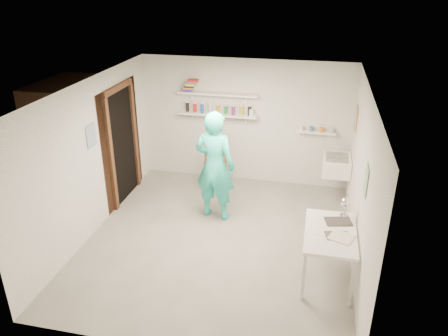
% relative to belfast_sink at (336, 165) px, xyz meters
% --- Properties ---
extents(floor, '(4.00, 4.50, 0.02)m').
position_rel_belfast_sink_xyz_m(floor, '(-1.75, -1.70, -0.71)').
color(floor, slate).
rests_on(floor, ground).
extents(ceiling, '(4.00, 4.50, 0.02)m').
position_rel_belfast_sink_xyz_m(ceiling, '(-1.75, -1.70, 1.71)').
color(ceiling, silver).
rests_on(ceiling, wall_back).
extents(wall_back, '(4.00, 0.02, 2.40)m').
position_rel_belfast_sink_xyz_m(wall_back, '(-1.75, 0.56, 0.50)').
color(wall_back, silver).
rests_on(wall_back, ground).
extents(wall_front, '(4.00, 0.02, 2.40)m').
position_rel_belfast_sink_xyz_m(wall_front, '(-1.75, -3.96, 0.50)').
color(wall_front, silver).
rests_on(wall_front, ground).
extents(wall_left, '(0.02, 4.50, 2.40)m').
position_rel_belfast_sink_xyz_m(wall_left, '(-3.76, -1.70, 0.50)').
color(wall_left, silver).
rests_on(wall_left, ground).
extents(wall_right, '(0.02, 4.50, 2.40)m').
position_rel_belfast_sink_xyz_m(wall_right, '(0.26, -1.70, 0.50)').
color(wall_right, silver).
rests_on(wall_right, ground).
extents(doorway_recess, '(0.02, 0.90, 2.00)m').
position_rel_belfast_sink_xyz_m(doorway_recess, '(-3.74, -0.65, 0.30)').
color(doorway_recess, black).
rests_on(doorway_recess, wall_left).
extents(corridor_box, '(1.40, 1.50, 2.10)m').
position_rel_belfast_sink_xyz_m(corridor_box, '(-4.45, -0.65, 0.35)').
color(corridor_box, brown).
rests_on(corridor_box, ground).
extents(door_lintel, '(0.06, 1.05, 0.10)m').
position_rel_belfast_sink_xyz_m(door_lintel, '(-3.72, -0.65, 1.35)').
color(door_lintel, brown).
rests_on(door_lintel, wall_left).
extents(door_jamb_near, '(0.06, 0.10, 2.00)m').
position_rel_belfast_sink_xyz_m(door_jamb_near, '(-3.72, -1.15, 0.30)').
color(door_jamb_near, brown).
rests_on(door_jamb_near, ground).
extents(door_jamb_far, '(0.06, 0.10, 2.00)m').
position_rel_belfast_sink_xyz_m(door_jamb_far, '(-3.72, -0.15, 0.30)').
color(door_jamb_far, brown).
rests_on(door_jamb_far, ground).
extents(shelf_lower, '(1.50, 0.22, 0.03)m').
position_rel_belfast_sink_xyz_m(shelf_lower, '(-2.25, 0.43, 0.65)').
color(shelf_lower, white).
rests_on(shelf_lower, wall_back).
extents(shelf_upper, '(1.50, 0.22, 0.03)m').
position_rel_belfast_sink_xyz_m(shelf_upper, '(-2.25, 0.43, 1.05)').
color(shelf_upper, white).
rests_on(shelf_upper, wall_back).
extents(ledge_shelf, '(0.70, 0.14, 0.03)m').
position_rel_belfast_sink_xyz_m(ledge_shelf, '(-0.40, 0.47, 0.42)').
color(ledge_shelf, white).
rests_on(ledge_shelf, wall_back).
extents(poster_left, '(0.01, 0.28, 0.36)m').
position_rel_belfast_sink_xyz_m(poster_left, '(-3.74, -1.65, 0.85)').
color(poster_left, '#334C7F').
rests_on(poster_left, wall_left).
extents(poster_right_a, '(0.01, 0.34, 0.42)m').
position_rel_belfast_sink_xyz_m(poster_right_a, '(0.24, 0.10, 0.85)').
color(poster_right_a, '#995933').
rests_on(poster_right_a, wall_right).
extents(poster_right_b, '(0.01, 0.30, 0.38)m').
position_rel_belfast_sink_xyz_m(poster_right_b, '(0.24, -2.25, 0.80)').
color(poster_right_b, '#3F724C').
rests_on(poster_right_b, wall_right).
extents(belfast_sink, '(0.48, 0.60, 0.30)m').
position_rel_belfast_sink_xyz_m(belfast_sink, '(0.00, 0.00, 0.00)').
color(belfast_sink, white).
rests_on(belfast_sink, wall_right).
extents(man, '(0.75, 0.56, 1.87)m').
position_rel_belfast_sink_xyz_m(man, '(-1.97, -1.01, 0.23)').
color(man, '#2AD2BC').
rests_on(man, ground).
extents(wall_clock, '(0.34, 0.10, 0.34)m').
position_rel_belfast_sink_xyz_m(wall_clock, '(-2.01, -0.79, 0.54)').
color(wall_clock, beige).
rests_on(wall_clock, man).
extents(wooden_chair, '(0.51, 0.49, 0.93)m').
position_rel_belfast_sink_xyz_m(wooden_chair, '(-2.20, -0.02, -0.23)').
color(wooden_chair, brown).
rests_on(wooden_chair, ground).
extents(work_table, '(0.66, 1.10, 0.73)m').
position_rel_belfast_sink_xyz_m(work_table, '(-0.11, -2.28, -0.33)').
color(work_table, silver).
rests_on(work_table, ground).
extents(desk_lamp, '(0.14, 0.14, 0.14)m').
position_rel_belfast_sink_xyz_m(desk_lamp, '(0.07, -1.84, 0.25)').
color(desk_lamp, silver).
rests_on(desk_lamp, work_table).
extents(spray_cans, '(1.31, 0.06, 0.17)m').
position_rel_belfast_sink_xyz_m(spray_cans, '(-2.25, 0.43, 0.75)').
color(spray_cans, black).
rests_on(spray_cans, shelf_lower).
extents(book_stack, '(0.32, 0.14, 0.22)m').
position_rel_belfast_sink_xyz_m(book_stack, '(-2.78, 0.43, 1.18)').
color(book_stack, red).
rests_on(book_stack, shelf_upper).
extents(ledge_pots, '(0.48, 0.07, 0.09)m').
position_rel_belfast_sink_xyz_m(ledge_pots, '(-0.40, 0.47, 0.48)').
color(ledge_pots, silver).
rests_on(ledge_pots, ledge_shelf).
extents(papers, '(0.30, 0.22, 0.02)m').
position_rel_belfast_sink_xyz_m(papers, '(-0.11, -2.28, 0.04)').
color(papers, silver).
rests_on(papers, work_table).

